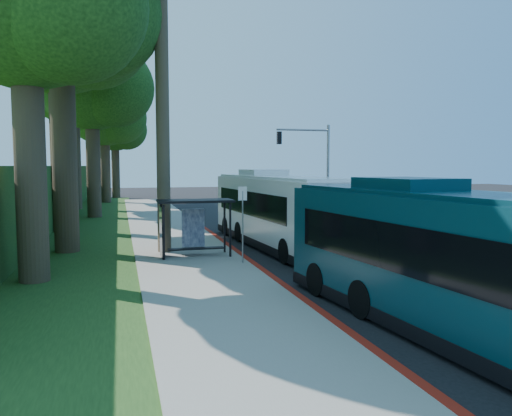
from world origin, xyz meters
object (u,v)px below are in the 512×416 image
object	(u,v)px
bus_shelter	(189,217)
white_bus	(277,209)
pickup	(307,213)
teal_bus	(459,262)

from	to	relation	value
bus_shelter	white_bus	xyz separation A→B (m)	(4.59, 1.93, 0.05)
bus_shelter	pickup	xyz separation A→B (m)	(9.41, 10.20, -1.01)
white_bus	teal_bus	distance (m)	13.67
pickup	bus_shelter	bearing A→B (deg)	-121.15
teal_bus	white_bus	bearing A→B (deg)	84.25
teal_bus	pickup	world-z (taller)	teal_bus
white_bus	teal_bus	bearing A→B (deg)	-93.56
pickup	teal_bus	bearing A→B (deg)	-90.78
white_bus	pickup	size ratio (longest dim) A/B	2.27
teal_bus	pickup	distance (m)	22.47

